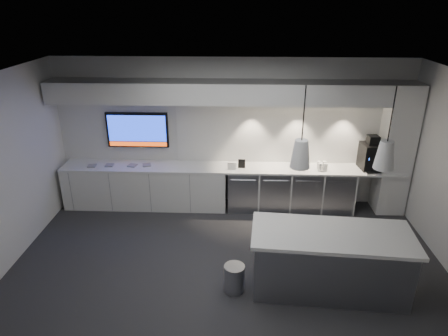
{
  "coord_description": "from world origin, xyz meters",
  "views": [
    {
      "loc": [
        0.16,
        -5.18,
        4.0
      ],
      "look_at": [
        -0.09,
        1.1,
        1.33
      ],
      "focal_mm": 32.0,
      "sensor_mm": 36.0,
      "label": 1
    }
  ],
  "objects_px": {
    "island": "(329,261)",
    "coffee_machine": "(371,155)",
    "wall_tv": "(137,130)",
    "bin": "(234,278)"
  },
  "relations": [
    {
      "from": "wall_tv",
      "to": "coffee_machine",
      "type": "xyz_separation_m",
      "value": [
        4.64,
        -0.25,
        -0.38
      ]
    },
    {
      "from": "island",
      "to": "coffee_machine",
      "type": "distance_m",
      "value": 2.89
    },
    {
      "from": "wall_tv",
      "to": "bin",
      "type": "bearing_deg",
      "value": -54.89
    },
    {
      "from": "island",
      "to": "bin",
      "type": "bearing_deg",
      "value": -171.57
    },
    {
      "from": "wall_tv",
      "to": "bin",
      "type": "distance_m",
      "value": 3.76
    },
    {
      "from": "wall_tv",
      "to": "island",
      "type": "bearing_deg",
      "value": -39.15
    },
    {
      "from": "island",
      "to": "bin",
      "type": "distance_m",
      "value": 1.41
    },
    {
      "from": "island",
      "to": "coffee_machine",
      "type": "bearing_deg",
      "value": 67.97
    },
    {
      "from": "coffee_machine",
      "to": "bin",
      "type": "bearing_deg",
      "value": -140.31
    },
    {
      "from": "coffee_machine",
      "to": "wall_tv",
      "type": "bearing_deg",
      "value": 171.57
    }
  ]
}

